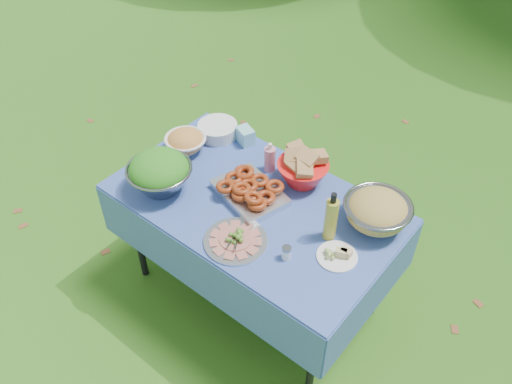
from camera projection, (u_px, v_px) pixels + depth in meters
ground at (255, 292)px, 3.29m from camera, size 80.00×80.00×0.00m
picnic_table at (254, 251)px, 3.03m from camera, size 1.46×0.86×0.76m
salad_bowl at (159, 172)px, 2.77m from camera, size 0.34×0.34×0.22m
pasta_bowl_white at (185, 141)px, 3.03m from camera, size 0.24×0.24×0.13m
plate_stack at (218, 130)px, 3.16m from camera, size 0.26×0.26×0.08m
wipes_box at (245, 136)px, 3.10m from camera, size 0.12×0.11×0.09m
sanitizer_bottle at (270, 157)px, 2.89m from camera, size 0.07×0.07×0.18m
bread_bowl at (303, 168)px, 2.82m from camera, size 0.30×0.30×0.18m
pasta_bowl_steel at (377, 211)px, 2.60m from camera, size 0.37×0.37×0.18m
fried_tray at (250, 190)px, 2.77m from camera, size 0.43×0.35×0.09m
charcuterie_platter at (235, 237)px, 2.54m from camera, size 0.39×0.39×0.07m
oil_bottle at (331, 216)px, 2.50m from camera, size 0.07×0.07×0.28m
cheese_plate at (337, 253)px, 2.48m from camera, size 0.20×0.20×0.05m
shaker at (286, 253)px, 2.47m from camera, size 0.06×0.06×0.07m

